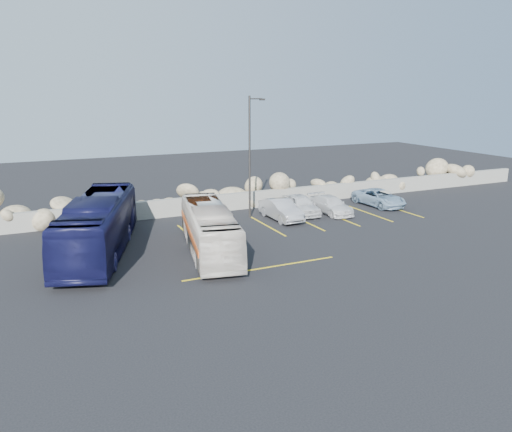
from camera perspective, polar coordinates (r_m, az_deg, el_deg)
name	(u,v)px	position (r m, az deg, el deg)	size (l,w,h in m)	color
ground	(282,267)	(24.43, 3.01, -5.81)	(90.00, 90.00, 0.00)	black
seawall	(202,205)	(34.90, -6.14, 1.31)	(60.00, 0.40, 1.20)	gray
riprap_pile	(197,192)	(35.87, -6.79, 2.79)	(54.00, 2.80, 2.60)	#867658
parking_lines	(307,228)	(31.22, 5.83, -1.36)	(18.16, 9.36, 0.01)	gold
lamppost	(250,154)	(32.87, -0.65, 7.13)	(1.14, 0.18, 8.00)	#312F2C
vintage_bus	(209,229)	(26.29, -5.35, -1.52)	(2.10, 8.99, 2.50)	silver
tour_coach	(98,225)	(27.18, -17.56, -1.04)	(2.54, 10.85, 3.02)	#111138
car_a	(300,204)	(34.52, 5.10, 1.32)	(1.60, 3.99, 1.36)	silver
car_b	(281,210)	(32.97, 2.88, 0.73)	(1.42, 4.07, 1.34)	#9FA0A4
car_c	(331,205)	(35.01, 8.54, 1.25)	(1.64, 4.04, 1.17)	silver
car_d	(379,198)	(38.00, 13.88, 2.05)	(2.02, 4.38, 1.22)	#85A2BC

